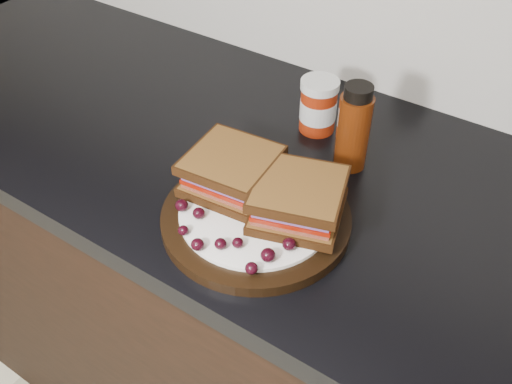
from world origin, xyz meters
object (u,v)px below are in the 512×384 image
plate (256,218)px  oil_bottle (354,127)px  condiment_jar (318,106)px  sandwich_left (232,171)px

plate → oil_bottle: 0.22m
plate → condiment_jar: bearing=99.3°
sandwich_left → condiment_jar: bearing=80.1°
plate → sandwich_left: 0.08m
sandwich_left → oil_bottle: oil_bottle is taller
plate → sandwich_left: bearing=157.3°
condiment_jar → oil_bottle: oil_bottle is taller
sandwich_left → condiment_jar: (0.02, 0.23, -0.00)m
plate → condiment_jar: (-0.04, 0.26, 0.04)m
plate → condiment_jar: condiment_jar is taller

